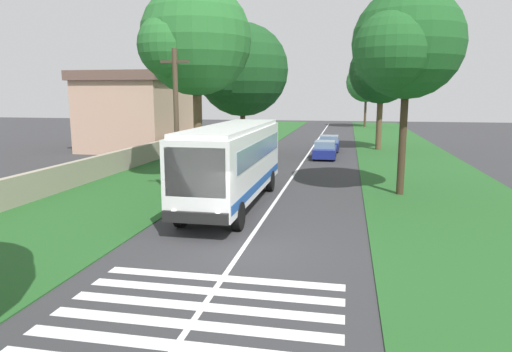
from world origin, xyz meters
name	(u,v)px	position (x,y,z in m)	size (l,w,h in m)	color
ground	(240,253)	(0.00, 0.00, 0.00)	(160.00, 160.00, 0.00)	#333335
grass_verge_left	(173,171)	(15.00, 8.20, 0.02)	(120.00, 8.00, 0.04)	#235623
grass_verge_right	(428,180)	(15.00, -8.20, 0.02)	(120.00, 8.00, 0.04)	#235623
centre_line	(293,175)	(15.00, 0.00, 0.00)	(110.00, 0.16, 0.01)	silver
coach_bus	(234,160)	(6.41, 1.80, 2.15)	(11.16, 2.62, 3.73)	white
zebra_crossing	(191,325)	(-4.89, 0.00, 0.00)	(5.85, 6.80, 0.01)	silver
trailing_car_0	(325,150)	(23.56, -1.58, 0.67)	(4.30, 1.78, 1.43)	navy
trailing_car_1	(329,144)	(28.78, -1.71, 0.67)	(4.30, 1.78, 1.43)	navy
roadside_tree_left_1	(241,72)	(23.15, 5.31, 6.92)	(8.40, 7.42, 10.76)	#4C3826
roadside_tree_left_2	(196,44)	(12.28, 5.45, 8.02)	(7.60, 6.34, 11.34)	brown
roadside_tree_right_0	(365,83)	(62.62, -5.87, 6.98)	(7.66, 6.36, 10.30)	#4C3826
roadside_tree_right_1	(380,73)	(30.66, -6.09, 7.08)	(6.74, 5.87, 10.13)	brown
roadside_tree_right_2	(404,47)	(10.33, -5.92, 7.41)	(6.68, 5.42, 10.25)	#3D2D1E
utility_pole	(176,123)	(6.85, 4.70, 3.77)	(0.24, 1.40, 7.18)	#473828
roadside_wall	(155,151)	(20.00, 11.60, 0.73)	(70.00, 0.40, 1.39)	#9E937F
roadside_building	(140,111)	(27.61, 16.32, 3.62)	(11.88, 8.36, 7.15)	tan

